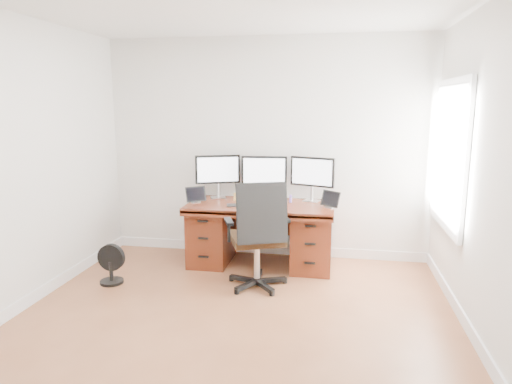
% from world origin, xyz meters
% --- Properties ---
extents(ground, '(4.50, 4.50, 0.00)m').
position_xyz_m(ground, '(0.00, 0.00, 0.00)').
color(ground, brown).
rests_on(ground, ground).
extents(back_wall, '(4.00, 0.10, 2.70)m').
position_xyz_m(back_wall, '(0.00, 2.25, 1.35)').
color(back_wall, white).
rests_on(back_wall, ground).
extents(right_wall, '(0.10, 4.50, 2.70)m').
position_xyz_m(right_wall, '(2.00, 0.11, 1.35)').
color(right_wall, white).
rests_on(right_wall, ground).
extents(desk, '(1.70, 0.80, 0.75)m').
position_xyz_m(desk, '(0.00, 1.83, 0.40)').
color(desk, '#552011').
rests_on(desk, ground).
extents(office_chair, '(0.79, 0.79, 1.15)m').
position_xyz_m(office_chair, '(0.09, 1.13, 0.38)').
color(office_chair, black).
rests_on(office_chair, ground).
extents(floor_fan, '(0.29, 0.25, 0.43)m').
position_xyz_m(floor_fan, '(-1.49, 0.97, 0.21)').
color(floor_fan, black).
rests_on(floor_fan, ground).
extents(monitor_left, '(0.52, 0.24, 0.53)m').
position_xyz_m(monitor_left, '(-0.58, 2.07, 1.09)').
color(monitor_left, silver).
rests_on(monitor_left, desk).
extents(monitor_center, '(0.55, 0.16, 0.53)m').
position_xyz_m(monitor_center, '(0.00, 2.07, 1.09)').
color(monitor_center, silver).
rests_on(monitor_center, desk).
extents(monitor_right, '(0.53, 0.22, 0.53)m').
position_xyz_m(monitor_right, '(0.58, 2.07, 1.09)').
color(monitor_right, silver).
rests_on(monitor_right, desk).
extents(tablet_left, '(0.23, 0.19, 0.19)m').
position_xyz_m(tablet_left, '(-0.77, 1.75, 0.84)').
color(tablet_left, silver).
rests_on(tablet_left, desk).
extents(tablet_right, '(0.23, 0.20, 0.19)m').
position_xyz_m(tablet_right, '(0.80, 1.75, 0.84)').
color(tablet_right, silver).
rests_on(tablet_right, desk).
extents(keyboard, '(0.32, 0.21, 0.01)m').
position_xyz_m(keyboard, '(-0.03, 1.66, 0.76)').
color(keyboard, silver).
rests_on(keyboard, desk).
extents(trackpad, '(0.15, 0.15, 0.01)m').
position_xyz_m(trackpad, '(0.23, 1.65, 0.76)').
color(trackpad, silver).
rests_on(trackpad, desk).
extents(drawing_tablet, '(0.25, 0.19, 0.01)m').
position_xyz_m(drawing_tablet, '(-0.26, 1.67, 0.76)').
color(drawing_tablet, black).
rests_on(drawing_tablet, desk).
extents(phone, '(0.15, 0.11, 0.01)m').
position_xyz_m(phone, '(0.01, 1.76, 0.76)').
color(phone, black).
rests_on(phone, desk).
extents(figurine_orange, '(0.04, 0.04, 0.09)m').
position_xyz_m(figurine_orange, '(-0.34, 1.95, 0.80)').
color(figurine_orange, '#EFB754').
rests_on(figurine_orange, desk).
extents(figurine_brown, '(0.04, 0.04, 0.09)m').
position_xyz_m(figurine_brown, '(-0.22, 1.95, 0.80)').
color(figurine_brown, brown).
rests_on(figurine_brown, desk).
extents(figurine_pink, '(0.04, 0.04, 0.09)m').
position_xyz_m(figurine_pink, '(-0.13, 1.95, 0.80)').
color(figurine_pink, pink).
rests_on(figurine_pink, desk).
extents(figurine_yellow, '(0.04, 0.04, 0.09)m').
position_xyz_m(figurine_yellow, '(0.14, 1.95, 0.80)').
color(figurine_yellow, '#CCC86E').
rests_on(figurine_yellow, desk).
extents(figurine_blue, '(0.04, 0.04, 0.09)m').
position_xyz_m(figurine_blue, '(0.26, 1.95, 0.80)').
color(figurine_blue, '#4E95F2').
rests_on(figurine_blue, desk).
extents(figurine_purple, '(0.04, 0.04, 0.09)m').
position_xyz_m(figurine_purple, '(0.34, 1.95, 0.80)').
color(figurine_purple, '#9067DA').
rests_on(figurine_purple, desk).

